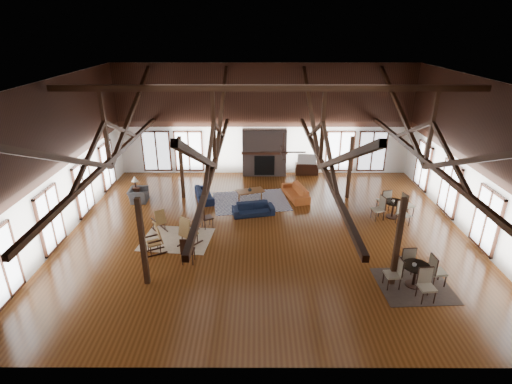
{
  "coord_description": "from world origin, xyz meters",
  "views": [
    {
      "loc": [
        -0.42,
        -14.39,
        7.86
      ],
      "look_at": [
        -0.45,
        1.0,
        1.34
      ],
      "focal_mm": 28.0,
      "sensor_mm": 36.0,
      "label": 1
    }
  ],
  "objects_px": {
    "sofa_orange": "(296,192)",
    "sofa_navy_front": "(253,209)",
    "coffee_table": "(250,191)",
    "cafe_table_near": "(415,272)",
    "sofa_navy_left": "(204,194)",
    "cafe_table_far": "(393,206)",
    "tv_console": "(307,169)",
    "armchair": "(138,195)"
  },
  "relations": [
    {
      "from": "cafe_table_far",
      "to": "sofa_navy_left",
      "type": "bearing_deg",
      "value": 167.37
    },
    {
      "from": "sofa_navy_front",
      "to": "cafe_table_far",
      "type": "height_order",
      "value": "cafe_table_far"
    },
    {
      "from": "sofa_orange",
      "to": "tv_console",
      "type": "distance_m",
      "value": 3.41
    },
    {
      "from": "cafe_table_far",
      "to": "tv_console",
      "type": "height_order",
      "value": "cafe_table_far"
    },
    {
      "from": "sofa_navy_front",
      "to": "coffee_table",
      "type": "bearing_deg",
      "value": 83.29
    },
    {
      "from": "cafe_table_far",
      "to": "tv_console",
      "type": "distance_m",
      "value": 6.25
    },
    {
      "from": "sofa_orange",
      "to": "cafe_table_far",
      "type": "distance_m",
      "value": 4.58
    },
    {
      "from": "sofa_orange",
      "to": "armchair",
      "type": "relative_size",
      "value": 2.12
    },
    {
      "from": "sofa_orange",
      "to": "tv_console",
      "type": "relative_size",
      "value": 1.61
    },
    {
      "from": "sofa_navy_front",
      "to": "tv_console",
      "type": "bearing_deg",
      "value": 47.77
    },
    {
      "from": "cafe_table_near",
      "to": "cafe_table_far",
      "type": "height_order",
      "value": "cafe_table_near"
    },
    {
      "from": "sofa_navy_left",
      "to": "sofa_navy_front",
      "type": "bearing_deg",
      "value": -140.14
    },
    {
      "from": "sofa_navy_front",
      "to": "armchair",
      "type": "height_order",
      "value": "armchair"
    },
    {
      "from": "sofa_navy_left",
      "to": "tv_console",
      "type": "distance_m",
      "value": 6.39
    },
    {
      "from": "sofa_orange",
      "to": "tv_console",
      "type": "height_order",
      "value": "tv_console"
    },
    {
      "from": "sofa_navy_front",
      "to": "cafe_table_far",
      "type": "bearing_deg",
      "value": -14.65
    },
    {
      "from": "sofa_orange",
      "to": "cafe_table_near",
      "type": "height_order",
      "value": "cafe_table_near"
    },
    {
      "from": "sofa_orange",
      "to": "sofa_navy_front",
      "type": "bearing_deg",
      "value": -62.18
    },
    {
      "from": "armchair",
      "to": "sofa_navy_front",
      "type": "bearing_deg",
      "value": -107.81
    },
    {
      "from": "sofa_navy_left",
      "to": "coffee_table",
      "type": "distance_m",
      "value": 2.23
    },
    {
      "from": "sofa_orange",
      "to": "armchair",
      "type": "distance_m",
      "value": 7.56
    },
    {
      "from": "coffee_table",
      "to": "cafe_table_near",
      "type": "xyz_separation_m",
      "value": [
        5.4,
        -6.81,
        0.09
      ]
    },
    {
      "from": "sofa_orange",
      "to": "coffee_table",
      "type": "xyz_separation_m",
      "value": [
        -2.2,
        -0.27,
        0.14
      ]
    },
    {
      "from": "sofa_navy_front",
      "to": "sofa_navy_left",
      "type": "bearing_deg",
      "value": 132.83
    },
    {
      "from": "coffee_table",
      "to": "tv_console",
      "type": "xyz_separation_m",
      "value": [
        3.12,
        3.56,
        -0.12
      ]
    },
    {
      "from": "sofa_navy_front",
      "to": "cafe_table_near",
      "type": "height_order",
      "value": "cafe_table_near"
    },
    {
      "from": "cafe_table_far",
      "to": "sofa_navy_front",
      "type": "bearing_deg",
      "value": 177.72
    },
    {
      "from": "cafe_table_near",
      "to": "tv_console",
      "type": "bearing_deg",
      "value": 102.42
    },
    {
      "from": "sofa_orange",
      "to": "armchair",
      "type": "height_order",
      "value": "armchair"
    },
    {
      "from": "sofa_navy_front",
      "to": "sofa_navy_left",
      "type": "relative_size",
      "value": 1.01
    },
    {
      "from": "sofa_navy_left",
      "to": "tv_console",
      "type": "xyz_separation_m",
      "value": [
        5.35,
        3.5,
        0.05
      ]
    },
    {
      "from": "sofa_navy_front",
      "to": "coffee_table",
      "type": "relative_size",
      "value": 1.29
    },
    {
      "from": "sofa_navy_left",
      "to": "sofa_orange",
      "type": "xyz_separation_m",
      "value": [
        4.43,
        0.22,
        0.03
      ]
    },
    {
      "from": "armchair",
      "to": "coffee_table",
      "type": "bearing_deg",
      "value": -91.37
    },
    {
      "from": "tv_console",
      "to": "armchair",
      "type": "bearing_deg",
      "value": -156.36
    },
    {
      "from": "sofa_navy_left",
      "to": "tv_console",
      "type": "bearing_deg",
      "value": -72.12
    },
    {
      "from": "coffee_table",
      "to": "tv_console",
      "type": "bearing_deg",
      "value": 29.34
    },
    {
      "from": "sofa_navy_front",
      "to": "sofa_navy_left",
      "type": "distance_m",
      "value": 2.9
    },
    {
      "from": "sofa_navy_front",
      "to": "sofa_orange",
      "type": "height_order",
      "value": "sofa_orange"
    },
    {
      "from": "coffee_table",
      "to": "cafe_table_near",
      "type": "distance_m",
      "value": 8.69
    },
    {
      "from": "sofa_navy_left",
      "to": "cafe_table_near",
      "type": "relative_size",
      "value": 0.89
    },
    {
      "from": "armchair",
      "to": "cafe_table_far",
      "type": "xyz_separation_m",
      "value": [
        11.6,
        -1.7,
        0.21
      ]
    }
  ]
}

